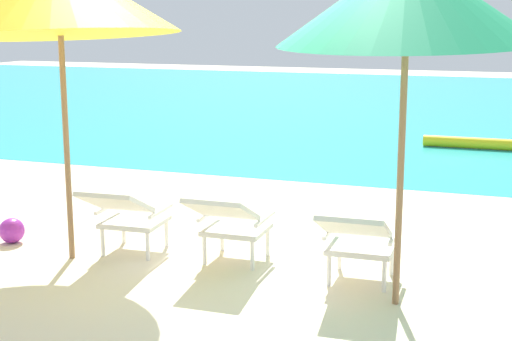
{
  "coord_description": "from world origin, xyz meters",
  "views": [
    {
      "loc": [
        2.22,
        -5.92,
        2.13
      ],
      "look_at": [
        0.0,
        0.37,
        0.75
      ],
      "focal_mm": 53.02,
      "sensor_mm": 36.0,
      "label": 1
    }
  ],
  "objects": [
    {
      "name": "ocean_band",
      "position": [
        0.0,
        12.29,
        0.0
      ],
      "size": [
        40.0,
        18.0,
        0.01
      ],
      "primitive_type": "cube",
      "color": "#28B2B7",
      "rests_on": "ground_plane"
    },
    {
      "name": "lounge_chair_left",
      "position": [
        -1.02,
        -0.2,
        0.4
      ],
      "size": [
        0.58,
        0.9,
        0.68
      ],
      "color": "silver",
      "rests_on": "ground_plane"
    },
    {
      "name": "beach_ball",
      "position": [
        -2.26,
        -0.19,
        0.12
      ],
      "size": [
        0.24,
        0.24,
        0.24
      ],
      "primitive_type": "sphere",
      "color": "purple",
      "rests_on": "ground_plane"
    },
    {
      "name": "ground_plane",
      "position": [
        0.0,
        4.0,
        0.0
      ],
      "size": [
        40.0,
        40.0,
        0.0
      ],
      "primitive_type": "plane",
      "color": "beige"
    },
    {
      "name": "swim_buoy",
      "position": [
        1.54,
        6.57,
        0.1
      ],
      "size": [
        1.6,
        0.18,
        0.18
      ],
      "primitive_type": "cylinder",
      "rotation": [
        0.0,
        1.57,
        0.0
      ],
      "color": "yellow",
      "rests_on": "ocean_band"
    },
    {
      "name": "lounge_chair_right",
      "position": [
        1.08,
        -0.28,
        0.4
      ],
      "size": [
        0.56,
        0.89,
        0.68
      ],
      "color": "silver",
      "rests_on": "ground_plane"
    },
    {
      "name": "lounge_chair_center",
      "position": [
        -0.06,
        -0.13,
        0.4
      ],
      "size": [
        0.56,
        0.88,
        0.68
      ],
      "color": "silver",
      "rests_on": "ground_plane"
    }
  ]
}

